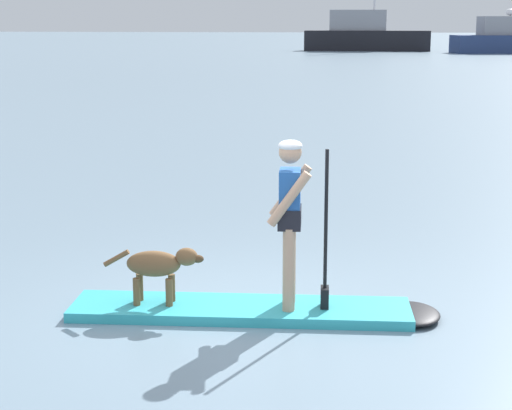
# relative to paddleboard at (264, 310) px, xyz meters

# --- Properties ---
(ground_plane) EXTENTS (400.00, 400.00, 0.00)m
(ground_plane) POSITION_rel_paddleboard_xyz_m (-0.23, -0.02, -0.05)
(ground_plane) COLOR gray
(paddleboard) EXTENTS (3.69, 1.03, 0.10)m
(paddleboard) POSITION_rel_paddleboard_xyz_m (0.00, 0.00, 0.00)
(paddleboard) COLOR #33B2BF
(paddleboard) RESTS_ON ground_plane
(person_paddler) EXTENTS (0.62, 0.50, 1.65)m
(person_paddler) POSITION_rel_paddleboard_xyz_m (0.27, 0.02, 1.01)
(person_paddler) COLOR tan
(person_paddler) RESTS_ON paddleboard
(dog) EXTENTS (1.01, 0.26, 0.57)m
(dog) POSITION_rel_paddleboard_xyz_m (-1.04, -0.09, 0.44)
(dog) COLOR brown
(dog) RESTS_ON paddleboard
(moored_boat_far_port) EXTENTS (11.76, 2.58, 10.84)m
(moored_boat_far_port) POSITION_rel_paddleboard_xyz_m (-1.33, 75.17, 1.41)
(moored_boat_far_port) COLOR black
(moored_boat_far_port) RESTS_ON ground_plane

